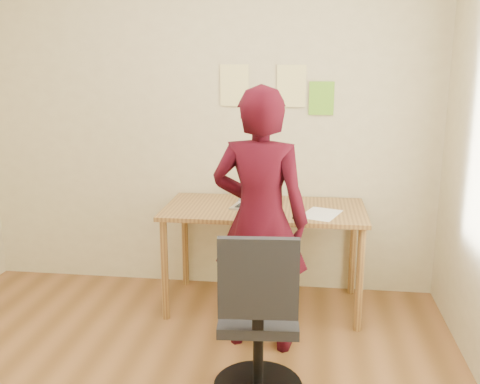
# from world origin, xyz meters

# --- Properties ---
(room) EXTENTS (3.58, 3.58, 2.78)m
(room) POSITION_xyz_m (0.00, 0.00, 1.35)
(room) COLOR brown
(room) RESTS_ON ground
(desk) EXTENTS (1.40, 0.70, 0.74)m
(desk) POSITION_xyz_m (0.49, 1.38, 0.65)
(desk) COLOR olive
(desk) RESTS_ON ground
(laptop) EXTENTS (0.34, 0.32, 0.21)m
(laptop) POSITION_xyz_m (0.43, 1.40, 0.79)
(laptop) COLOR #AEAEB5
(laptop) RESTS_ON desk
(paper_sheet) EXTENTS (0.31, 0.37, 0.00)m
(paper_sheet) POSITION_xyz_m (0.88, 1.26, 0.74)
(paper_sheet) COLOR white
(paper_sheet) RESTS_ON desk
(phone) EXTENTS (0.08, 0.12, 0.01)m
(phone) POSITION_xyz_m (0.73, 1.17, 0.74)
(phone) COLOR black
(phone) RESTS_ON desk
(wall_note_left) EXTENTS (0.21, 0.00, 0.30)m
(wall_note_left) POSITION_xyz_m (0.23, 1.74, 1.57)
(wall_note_left) COLOR #F9EE95
(wall_note_left) RESTS_ON room
(wall_note_mid) EXTENTS (0.21, 0.00, 0.30)m
(wall_note_mid) POSITION_xyz_m (0.64, 1.74, 1.56)
(wall_note_mid) COLOR #F9EE95
(wall_note_mid) RESTS_ON room
(wall_note_right) EXTENTS (0.18, 0.00, 0.24)m
(wall_note_right) POSITION_xyz_m (0.86, 1.74, 1.48)
(wall_note_right) COLOR #73C22B
(wall_note_right) RESTS_ON room
(office_chair) EXTENTS (0.48, 0.48, 0.93)m
(office_chair) POSITION_xyz_m (0.56, 0.28, 0.40)
(office_chair) COLOR black
(office_chair) RESTS_ON ground
(person) EXTENTS (0.63, 0.46, 1.61)m
(person) POSITION_xyz_m (0.51, 0.83, 0.81)
(person) COLOR #390712
(person) RESTS_ON ground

